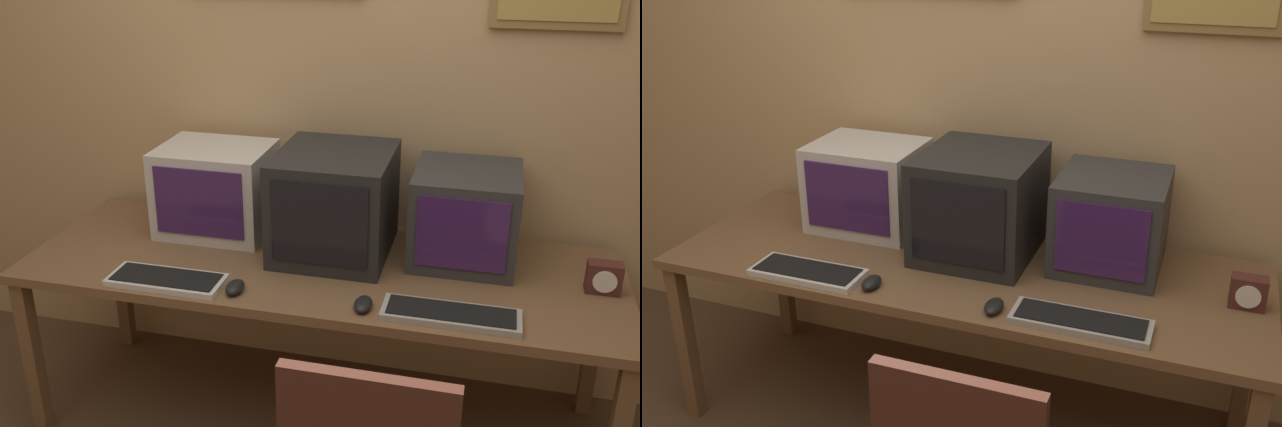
% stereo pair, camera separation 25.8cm
% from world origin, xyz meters
% --- Properties ---
extents(wall_back, '(8.00, 0.08, 2.60)m').
position_xyz_m(wall_back, '(0.00, 1.38, 1.31)').
color(wall_back, tan).
rests_on(wall_back, ground_plane).
extents(desk, '(2.20, 0.78, 0.73)m').
position_xyz_m(desk, '(0.00, 0.91, 0.66)').
color(desk, brown).
rests_on(desk, ground_plane).
extents(monitor_left, '(0.44, 0.36, 0.35)m').
position_xyz_m(monitor_left, '(-0.48, 1.10, 0.90)').
color(monitor_left, beige).
rests_on(monitor_left, desk).
extents(monitor_center, '(0.42, 0.48, 0.40)m').
position_xyz_m(monitor_center, '(0.03, 1.03, 0.93)').
color(monitor_center, black).
rests_on(monitor_center, desk).
extents(monitor_right, '(0.38, 0.41, 0.34)m').
position_xyz_m(monitor_right, '(0.51, 1.09, 0.90)').
color(monitor_right, '#333333').
rests_on(monitor_right, desk).
extents(keyboard_main, '(0.41, 0.16, 0.03)m').
position_xyz_m(keyboard_main, '(-0.48, 0.62, 0.74)').
color(keyboard_main, beige).
rests_on(keyboard_main, desk).
extents(keyboard_side, '(0.44, 0.15, 0.03)m').
position_xyz_m(keyboard_side, '(0.51, 0.63, 0.74)').
color(keyboard_side, '#A8A399').
rests_on(keyboard_side, desk).
extents(mouse_near_keyboard, '(0.06, 0.10, 0.04)m').
position_xyz_m(mouse_near_keyboard, '(-0.23, 0.62, 0.75)').
color(mouse_near_keyboard, black).
rests_on(mouse_near_keyboard, desk).
extents(mouse_far_corner, '(0.06, 0.10, 0.03)m').
position_xyz_m(mouse_far_corner, '(0.22, 0.62, 0.74)').
color(mouse_far_corner, black).
rests_on(mouse_far_corner, desk).
extents(desk_clock, '(0.12, 0.07, 0.11)m').
position_xyz_m(desk_clock, '(1.00, 0.93, 0.78)').
color(desk_clock, '#4C231E').
rests_on(desk_clock, desk).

